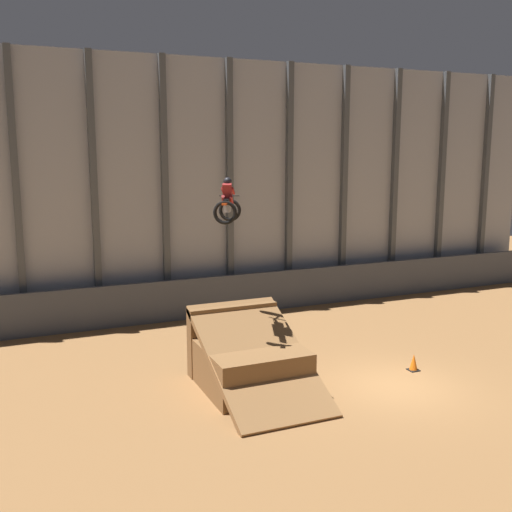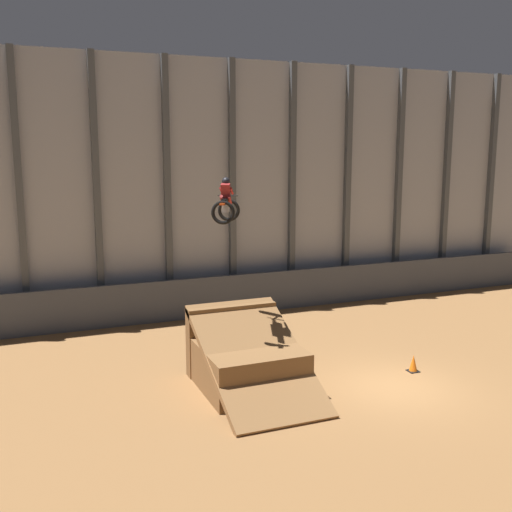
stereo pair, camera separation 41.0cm
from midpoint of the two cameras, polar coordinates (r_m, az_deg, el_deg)
The scene contains 8 objects.
ground_plane at distance 20.08m, azimuth 12.57°, elevation -12.03°, with size 60.00×60.00×0.00m, color olive.
arena_back_wall at distance 28.38m, azimuth -0.17°, elevation 6.60°, with size 32.00×0.40×11.51m.
lower_barrier at distance 28.22m, azimuth 0.60°, elevation -3.36°, with size 31.36×0.20×1.83m.
dirt_ramp at distance 19.47m, azimuth -1.43°, elevation -9.82°, with size 3.08×4.96×2.50m.
rider_bike_solo at distance 18.89m, azimuth -3.35°, elevation 4.96°, with size 1.35×1.75×1.47m.
traffic_cone_near_ramp at distance 21.48m, azimuth 14.25°, elevation -9.81°, with size 0.36×0.36×0.58m.
traffic_cone_arena_edge at distance 21.35m, azimuth -4.98°, elevation -9.65°, with size 0.36×0.36×0.58m.
hay_bale_trackside at distance 22.48m, azimuth 0.10°, elevation -8.59°, with size 1.06×1.06×0.57m.
Camera 1 is at (-11.26, -14.92, 7.47)m, focal length 42.00 mm.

